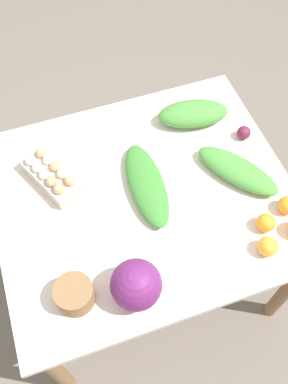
{
  "coord_description": "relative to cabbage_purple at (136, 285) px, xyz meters",
  "views": [
    {
      "loc": [
        0.29,
        0.82,
        2.18
      ],
      "look_at": [
        0.0,
        0.0,
        0.76
      ],
      "focal_mm": 40.0,
      "sensor_mm": 36.0,
      "label": 1
    }
  ],
  "objects": [
    {
      "name": "orange_3",
      "position": [
        -0.65,
        -0.12,
        -0.05
      ],
      "size": [
        0.07,
        0.07,
        0.07
      ],
      "primitive_type": "sphere",
      "color": "orange",
      "rests_on": "dining_table"
    },
    {
      "name": "ground_plane",
      "position": [
        -0.16,
        -0.37,
        -0.83
      ],
      "size": [
        8.0,
        8.0,
        0.0
      ],
      "primitive_type": "plane",
      "color": "#70665B"
    },
    {
      "name": "greens_bunch_kale",
      "position": [
        -0.48,
        -0.66,
        -0.04
      ],
      "size": [
        0.33,
        0.2,
        0.09
      ],
      "primitive_type": "ellipsoid",
      "rotation": [
        0.0,
        0.0,
        2.94
      ],
      "color": "#4C933D",
      "rests_on": "dining_table"
    },
    {
      "name": "greens_bunch_scallion",
      "position": [
        -0.18,
        -0.39,
        -0.06
      ],
      "size": [
        0.16,
        0.41,
        0.06
      ],
      "primitive_type": "ellipsoid",
      "rotation": [
        0.0,
        0.0,
        1.52
      ],
      "color": "#3D8433",
      "rests_on": "dining_table"
    },
    {
      "name": "paper_bag",
      "position": [
        0.2,
        -0.05,
        -0.04
      ],
      "size": [
        0.13,
        0.13,
        0.09
      ],
      "primitive_type": "cylinder",
      "color": "olive",
      "rests_on": "dining_table"
    },
    {
      "name": "orange_4",
      "position": [
        -0.54,
        -0.08,
        -0.05
      ],
      "size": [
        0.07,
        0.07,
        0.07
      ],
      "primitive_type": "sphere",
      "color": "orange",
      "rests_on": "dining_table"
    },
    {
      "name": "dining_table",
      "position": [
        -0.16,
        -0.37,
        -0.19
      ],
      "size": [
        1.17,
        1.01,
        0.74
      ],
      "color": "silver",
      "rests_on": "ground_plane"
    },
    {
      "name": "orange_1",
      "position": [
        -0.5,
        0.0,
        -0.05
      ],
      "size": [
        0.07,
        0.07,
        0.07
      ],
      "primitive_type": "sphere",
      "color": "#F9A833",
      "rests_on": "dining_table"
    },
    {
      "name": "greens_bunch_chard",
      "position": [
        -0.54,
        -0.33,
        -0.05
      ],
      "size": [
        0.31,
        0.37,
        0.07
      ],
      "primitive_type": "ellipsoid",
      "rotation": [
        0.0,
        0.0,
        5.31
      ],
      "color": "#4C933D",
      "rests_on": "dining_table"
    },
    {
      "name": "beet_root",
      "position": [
        -0.65,
        -0.5,
        -0.06
      ],
      "size": [
        0.06,
        0.06,
        0.06
      ],
      "primitive_type": "sphere",
      "color": "maroon",
      "rests_on": "dining_table"
    },
    {
      "name": "cabbage_purple",
      "position": [
        0.0,
        0.0,
        0.0
      ],
      "size": [
        0.17,
        0.17,
        0.17
      ],
      "primitive_type": "sphere",
      "color": "#6B2366",
      "rests_on": "dining_table"
    },
    {
      "name": "egg_carton",
      "position": [
        0.17,
        -0.55,
        -0.04
      ],
      "size": [
        0.22,
        0.29,
        0.09
      ],
      "rotation": [
        0.0,
        0.0,
        5.14
      ],
      "color": "beige",
      "rests_on": "dining_table"
    }
  ]
}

